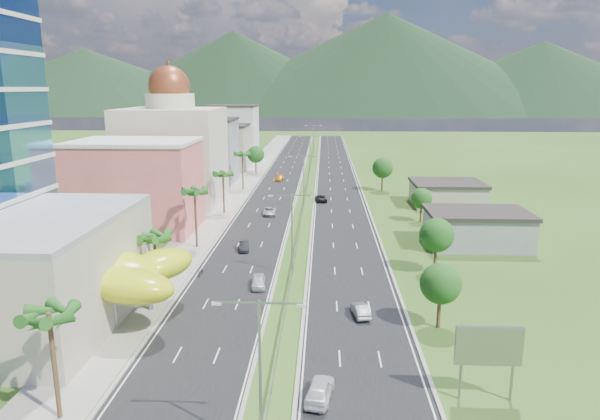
# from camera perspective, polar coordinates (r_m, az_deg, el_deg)

# --- Properties ---
(ground) EXTENTS (500.00, 500.00, 0.00)m
(ground) POSITION_cam_1_polar(r_m,az_deg,el_deg) (61.73, -1.41, -10.14)
(ground) COLOR #2D5119
(ground) RESTS_ON ground
(road_left) EXTENTS (11.00, 260.00, 0.04)m
(road_left) POSITION_cam_1_polar(r_m,az_deg,el_deg) (149.08, -1.89, 3.58)
(road_left) COLOR black
(road_left) RESTS_ON ground
(road_right) EXTENTS (11.00, 260.00, 0.04)m
(road_right) POSITION_cam_1_polar(r_m,az_deg,el_deg) (148.67, 3.89, 3.53)
(road_right) COLOR black
(road_right) RESTS_ON ground
(sidewalk_left) EXTENTS (7.00, 260.00, 0.12)m
(sidewalk_left) POSITION_cam_1_polar(r_m,az_deg,el_deg) (150.11, -5.52, 3.60)
(sidewalk_left) COLOR gray
(sidewalk_left) RESTS_ON ground
(median_guardrail) EXTENTS (0.10, 216.06, 0.76)m
(median_guardrail) POSITION_cam_1_polar(r_m,az_deg,el_deg) (130.85, 0.77, 2.54)
(median_guardrail) COLOR gray
(median_guardrail) RESTS_ON ground
(streetlight_median_a) EXTENTS (6.04, 0.25, 11.00)m
(streetlight_median_a) POSITION_cam_1_polar(r_m,az_deg,el_deg) (36.36, -4.30, -15.75)
(streetlight_median_a) COLOR gray
(streetlight_median_a) RESTS_ON ground
(streetlight_median_b) EXTENTS (6.04, 0.25, 11.00)m
(streetlight_median_b) POSITION_cam_1_polar(r_m,az_deg,el_deg) (69.02, -0.87, -1.71)
(streetlight_median_b) COLOR gray
(streetlight_median_b) RESTS_ON ground
(streetlight_median_c) EXTENTS (6.04, 0.25, 11.00)m
(streetlight_median_c) POSITION_cam_1_polar(r_m,az_deg,el_deg) (108.15, 0.41, 3.64)
(streetlight_median_c) COLOR gray
(streetlight_median_c) RESTS_ON ground
(streetlight_median_d) EXTENTS (6.04, 0.25, 11.00)m
(streetlight_median_d) POSITION_cam_1_polar(r_m,az_deg,el_deg) (152.71, 1.06, 6.35)
(streetlight_median_d) COLOR gray
(streetlight_median_d) RESTS_ON ground
(streetlight_median_e) EXTENTS (6.04, 0.25, 11.00)m
(streetlight_median_e) POSITION_cam_1_polar(r_m,az_deg,el_deg) (197.47, 1.42, 7.84)
(streetlight_median_e) COLOR gray
(streetlight_median_e) RESTS_ON ground
(lime_canopy) EXTENTS (18.00, 15.00, 7.40)m
(lime_canopy) POSITION_cam_1_polar(r_m,az_deg,el_deg) (60.98, -20.93, -6.30)
(lime_canopy) COLOR #BED114
(lime_canopy) RESTS_ON ground
(pink_shophouse) EXTENTS (20.00, 15.00, 15.00)m
(pink_shophouse) POSITION_cam_1_polar(r_m,az_deg,el_deg) (95.74, -17.03, 2.31)
(pink_shophouse) COLOR #D05C55
(pink_shophouse) RESTS_ON ground
(domed_building) EXTENTS (20.00, 20.00, 28.70)m
(domed_building) POSITION_cam_1_polar(r_m,az_deg,el_deg) (116.88, -13.43, 6.26)
(domed_building) COLOR beige
(domed_building) RESTS_ON ground
(midrise_grey) EXTENTS (16.00, 15.00, 16.00)m
(midrise_grey) POSITION_cam_1_polar(r_m,az_deg,el_deg) (141.08, -10.21, 6.12)
(midrise_grey) COLOR gray
(midrise_grey) RESTS_ON ground
(midrise_beige) EXTENTS (16.00, 15.00, 13.00)m
(midrise_beige) POSITION_cam_1_polar(r_m,az_deg,el_deg) (162.64, -8.49, 6.53)
(midrise_beige) COLOR #A19685
(midrise_beige) RESTS_ON ground
(midrise_white) EXTENTS (16.00, 15.00, 18.00)m
(midrise_white) POSITION_cam_1_polar(r_m,az_deg,el_deg) (184.92, -7.16, 8.10)
(midrise_white) COLOR silver
(midrise_white) RESTS_ON ground
(billboard) EXTENTS (5.20, 0.35, 6.20)m
(billboard) POSITION_cam_1_polar(r_m,az_deg,el_deg) (45.30, 19.48, -13.72)
(billboard) COLOR gray
(billboard) RESTS_ON ground
(shed_near) EXTENTS (15.00, 10.00, 5.00)m
(shed_near) POSITION_cam_1_polar(r_m,az_deg,el_deg) (87.81, 18.34, -2.05)
(shed_near) COLOR gray
(shed_near) RESTS_ON ground
(shed_far) EXTENTS (14.00, 12.00, 4.40)m
(shed_far) POSITION_cam_1_polar(r_m,az_deg,el_deg) (116.72, 15.39, 1.59)
(shed_far) COLOR #A19685
(shed_far) RESTS_ON ground
(palm_tree_a) EXTENTS (3.60, 3.60, 9.10)m
(palm_tree_a) POSITION_cam_1_polar(r_m,az_deg,el_deg) (42.95, -25.19, -10.47)
(palm_tree_a) COLOR #47301C
(palm_tree_a) RESTS_ON ground
(palm_tree_b) EXTENTS (3.60, 3.60, 8.10)m
(palm_tree_b) POSITION_cam_1_polar(r_m,az_deg,el_deg) (64.16, -15.28, -3.02)
(palm_tree_b) COLOR #47301C
(palm_tree_b) RESTS_ON ground
(palm_tree_c) EXTENTS (3.60, 3.60, 9.60)m
(palm_tree_c) POSITION_cam_1_polar(r_m,az_deg,el_deg) (82.56, -11.17, 1.72)
(palm_tree_c) COLOR #47301C
(palm_tree_c) RESTS_ON ground
(palm_tree_d) EXTENTS (3.60, 3.60, 8.60)m
(palm_tree_d) POSITION_cam_1_polar(r_m,az_deg,el_deg) (104.85, -8.21, 3.65)
(palm_tree_d) COLOR #47301C
(palm_tree_d) RESTS_ON ground
(palm_tree_e) EXTENTS (3.60, 3.60, 9.40)m
(palm_tree_e) POSITION_cam_1_polar(r_m,az_deg,el_deg) (129.14, -6.17, 5.78)
(palm_tree_e) COLOR #47301C
(palm_tree_e) RESTS_ON ground
(leafy_tree_lfar) EXTENTS (4.90, 4.90, 8.05)m
(leafy_tree_lfar) POSITION_cam_1_polar(r_m,az_deg,el_deg) (154.04, -4.75, 5.93)
(leafy_tree_lfar) COLOR #47301C
(leafy_tree_lfar) RESTS_ON ground
(leafy_tree_ra) EXTENTS (4.20, 4.20, 6.90)m
(leafy_tree_ra) POSITION_cam_1_polar(r_m,az_deg,el_deg) (56.46, 14.77, -7.63)
(leafy_tree_ra) COLOR #47301C
(leafy_tree_ra) RESTS_ON ground
(leafy_tree_rb) EXTENTS (4.55, 4.55, 7.47)m
(leafy_tree_rb) POSITION_cam_1_polar(r_m,az_deg,el_deg) (72.79, 14.36, -2.63)
(leafy_tree_rb) COLOR #47301C
(leafy_tree_rb) RESTS_ON ground
(leafy_tree_rc) EXTENTS (3.85, 3.85, 6.33)m
(leafy_tree_rc) POSITION_cam_1_polar(r_m,az_deg,el_deg) (100.28, 12.85, 1.20)
(leafy_tree_rc) COLOR #47301C
(leafy_tree_rc) RESTS_ON ground
(leafy_tree_rd) EXTENTS (4.90, 4.90, 8.05)m
(leafy_tree_rd) POSITION_cam_1_polar(r_m,az_deg,el_deg) (128.77, 8.80, 4.45)
(leafy_tree_rd) COLOR #47301C
(leafy_tree_rd) RESTS_ON ground
(mountain_ridge) EXTENTS (860.00, 140.00, 90.00)m
(mountain_ridge) POSITION_cam_1_polar(r_m,az_deg,el_deg) (510.31, 9.02, 10.03)
(mountain_ridge) COLOR black
(mountain_ridge) RESTS_ON ground
(car_white_near_left) EXTENTS (2.11, 4.37, 1.44)m
(car_white_near_left) POSITION_cam_1_polar(r_m,az_deg,el_deg) (66.97, -4.46, -7.59)
(car_white_near_left) COLOR silver
(car_white_near_left) RESTS_ON road_left
(car_dark_left) EXTENTS (2.07, 4.28, 1.35)m
(car_dark_left) POSITION_cam_1_polar(r_m,az_deg,el_deg) (81.83, -6.01, -3.82)
(car_dark_left) COLOR black
(car_dark_left) RESTS_ON road_left
(car_silver_mid_left) EXTENTS (2.71, 5.25, 1.42)m
(car_silver_mid_left) POSITION_cam_1_polar(r_m,az_deg,el_deg) (104.03, -3.28, -0.12)
(car_silver_mid_left) COLOR #ABAEB3
(car_silver_mid_left) RESTS_ON road_left
(car_yellow_far_left) EXTENTS (2.40, 4.87, 1.36)m
(car_yellow_far_left) POSITION_cam_1_polar(r_m,az_deg,el_deg) (142.68, -2.20, 3.44)
(car_yellow_far_left) COLOR orange
(car_yellow_far_left) RESTS_ON road_left
(car_white_near_right) EXTENTS (2.65, 4.97, 1.61)m
(car_white_near_right) POSITION_cam_1_polar(r_m,az_deg,el_deg) (44.64, 2.11, -18.60)
(car_white_near_right) COLOR silver
(car_white_near_right) RESTS_ON road_right
(car_silver_right) EXTENTS (2.12, 4.33, 1.36)m
(car_silver_right) POSITION_cam_1_polar(r_m,az_deg,el_deg) (59.14, 6.45, -10.53)
(car_silver_right) COLOR #96989D
(car_silver_right) RESTS_ON road_right
(car_dark_far_right) EXTENTS (2.92, 5.27, 1.40)m
(car_dark_far_right) POSITION_cam_1_polar(r_m,az_deg,el_deg) (116.36, 2.23, 1.28)
(car_dark_far_right) COLOR black
(car_dark_far_right) RESTS_ON road_right
(motorcycle) EXTENTS (0.78, 2.02, 1.26)m
(motorcycle) POSITION_cam_1_polar(r_m,az_deg,el_deg) (71.89, -10.55, -6.40)
(motorcycle) COLOR black
(motorcycle) RESTS_ON road_left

